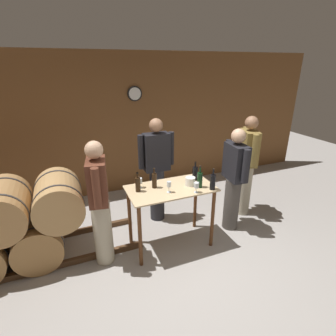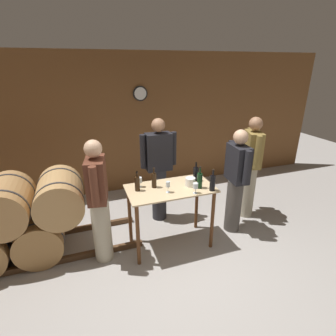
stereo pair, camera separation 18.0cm
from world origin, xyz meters
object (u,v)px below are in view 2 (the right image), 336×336
wine_glass_near_right (195,186)px  ice_bucket (190,182)px  wine_bottle_center (200,180)px  wine_bottle_far_right (212,183)px  wine_bottle_left (154,180)px  wine_bottle_right (196,174)px  wine_bottle_far_left (137,183)px  wine_glass_near_left (140,180)px  wine_glass_near_center (168,185)px  person_visitor_with_scarf (159,168)px  person_visitor_near_door (250,166)px  person_visitor_bearded (99,201)px  person_host (236,180)px

wine_glass_near_right → ice_bucket: wine_glass_near_right is taller
wine_bottle_center → wine_bottle_far_right: wine_bottle_center is taller
wine_glass_near_right → wine_bottle_left: bearing=142.8°
wine_bottle_right → ice_bucket: wine_bottle_right is taller
wine_bottle_far_left → wine_bottle_far_right: (0.93, -0.32, 0.01)m
wine_bottle_right → wine_glass_near_left: 0.80m
wine_bottle_far_left → wine_glass_near_center: (0.36, -0.18, 0.00)m
wine_glass_near_right → wine_bottle_center: bearing=46.3°
wine_bottle_far_left → person_visitor_with_scarf: 0.84m
wine_glass_near_center → person_visitor_near_door: bearing=15.6°
wine_bottle_left → wine_bottle_right: (0.62, 0.02, -0.01)m
wine_glass_near_center → person_visitor_bearded: size_ratio=0.09×
wine_bottle_far_right → wine_glass_near_center: size_ratio=1.95×
wine_glass_near_left → wine_bottle_far_left: bearing=-119.3°
wine_bottle_left → ice_bucket: (0.48, -0.12, -0.05)m
wine_glass_near_right → person_host: person_host is taller
wine_glass_near_left → wine_glass_near_right: bearing=-33.5°
person_visitor_bearded → wine_bottle_far_right: bearing=-10.6°
wine_bottle_center → wine_bottle_far_right: size_ratio=1.04×
wine_glass_near_left → person_host: person_host is taller
wine_bottle_far_right → wine_glass_near_left: wine_bottle_far_right is taller
wine_bottle_far_left → wine_bottle_center: 0.83m
ice_bucket → person_visitor_bearded: person_visitor_bearded is taller
wine_bottle_left → wine_glass_near_center: (0.13, -0.20, -0.00)m
wine_glass_near_left → wine_glass_near_right: size_ratio=0.99×
wine_glass_near_center → person_visitor_near_door: person_visitor_near_door is taller
wine_bottle_right → person_host: size_ratio=0.17×
wine_glass_near_left → person_visitor_near_door: bearing=5.0°
person_visitor_with_scarf → person_visitor_near_door: 1.50m
wine_bottle_left → wine_bottle_right: size_ratio=1.02×
person_visitor_bearded → person_visitor_with_scarf: bearing=35.4°
wine_bottle_far_left → ice_bucket: wine_bottle_far_left is taller
wine_glass_near_left → person_host: 1.45m
ice_bucket → person_visitor_near_door: 1.29m
ice_bucket → person_visitor_bearded: bearing=177.9°
wine_bottle_left → person_host: (1.26, -0.06, -0.17)m
wine_bottle_center → wine_bottle_far_right: (0.13, -0.12, -0.00)m
wine_bottle_far_left → wine_glass_near_center: size_ratio=1.77×
wine_bottle_center → person_visitor_bearded: (-1.31, 0.15, -0.15)m
wine_bottle_far_left → wine_bottle_center: wine_bottle_center is taller
wine_glass_near_right → person_visitor_near_door: (1.26, 0.58, -0.11)m
wine_glass_near_right → person_visitor_with_scarf: bearing=100.4°
wine_bottle_left → person_visitor_near_door: size_ratio=0.16×
wine_glass_near_right → person_host: bearing=19.5°
person_visitor_bearded → wine_glass_near_left: bearing=14.7°
wine_glass_near_right → person_visitor_bearded: bearing=167.3°
wine_bottle_right → wine_glass_near_center: bearing=-156.0°
person_visitor_with_scarf → person_visitor_bearded: size_ratio=1.03×
wine_bottle_center → wine_glass_near_center: (-0.44, 0.01, -0.01)m
wine_bottle_left → person_visitor_bearded: (-0.74, -0.07, -0.14)m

